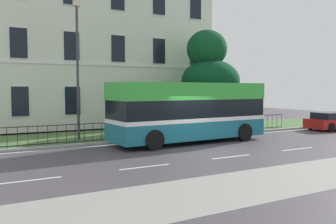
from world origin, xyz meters
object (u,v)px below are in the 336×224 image
at_px(evergreen_tree, 209,92).
at_px(litter_bin, 168,125).
at_px(georgian_townhouse, 97,36).
at_px(single_decker_bus, 189,111).
at_px(parked_hatchback_00, 333,121).
at_px(street_lamp_post, 78,61).

bearing_deg(evergreen_tree, litter_bin, -152.92).
distance_m(georgian_townhouse, single_decker_bus, 13.50).
distance_m(georgian_townhouse, litter_bin, 11.97).
xyz_separation_m(evergreen_tree, parked_hatchback_00, (7.29, -4.65, -2.02)).
height_order(parked_hatchback_00, street_lamp_post, street_lamp_post).
bearing_deg(georgian_townhouse, single_decker_bus, -84.85).
relative_size(single_decker_bus, street_lamp_post, 1.18).
bearing_deg(evergreen_tree, single_decker_bus, -134.77).
relative_size(georgian_townhouse, parked_hatchback_00, 4.05).
xyz_separation_m(georgian_townhouse, parked_hatchback_00, (13.03, -12.25, -6.56)).
bearing_deg(single_decker_bus, litter_bin, 89.17).
distance_m(single_decker_bus, parked_hatchback_00, 11.97).
bearing_deg(street_lamp_post, evergreen_tree, 9.91).
bearing_deg(parked_hatchback_00, street_lamp_post, 174.55).
relative_size(evergreen_tree, parked_hatchback_00, 1.81).
bearing_deg(evergreen_tree, street_lamp_post, -170.09).
bearing_deg(single_decker_bus, georgian_townhouse, 92.38).
bearing_deg(litter_bin, street_lamp_post, 172.17).
height_order(street_lamp_post, litter_bin, street_lamp_post).
bearing_deg(parked_hatchback_00, evergreen_tree, 151.78).
relative_size(georgian_townhouse, single_decker_bus, 1.88).
bearing_deg(parked_hatchback_00, georgian_townhouse, 141.07).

